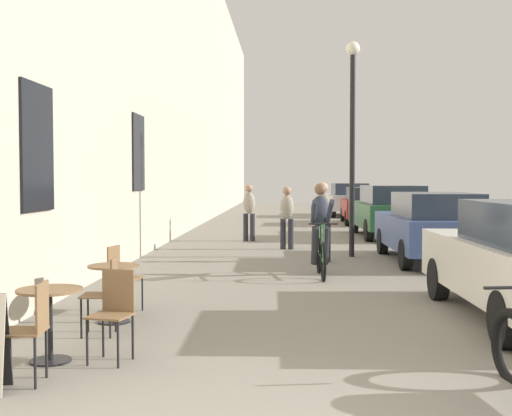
{
  "coord_description": "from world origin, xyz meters",
  "views": [
    {
      "loc": [
        0.12,
        -4.03,
        1.8
      ],
      "look_at": [
        -0.64,
        12.68,
        1.05
      ],
      "focal_mm": 46.24,
      "sensor_mm": 36.0,
      "label": 1
    }
  ],
  "objects_px": {
    "cafe_chair_mid_toward_street": "(121,274)",
    "parked_car_fourth": "(365,205)",
    "cafe_table_mid": "(114,281)",
    "parked_car_fifth": "(348,199)",
    "cyclist_on_bicycle": "(321,232)",
    "cafe_chair_near_toward_wall": "(114,308)",
    "pedestrian_mid": "(287,214)",
    "cafe_chair_mid_toward_wall": "(105,290)",
    "pedestrian_near": "(323,217)",
    "cafe_table_near": "(50,309)",
    "street_lamp": "(352,121)",
    "cafe_chair_near_toward_street": "(31,325)",
    "parked_car_second": "(431,226)",
    "pedestrian_far": "(249,209)",
    "parked_car_third": "(389,210)"
  },
  "relations": [
    {
      "from": "pedestrian_near",
      "to": "pedestrian_far",
      "type": "height_order",
      "value": "pedestrian_near"
    },
    {
      "from": "cyclist_on_bicycle",
      "to": "pedestrian_far",
      "type": "distance_m",
      "value": 6.91
    },
    {
      "from": "cafe_chair_mid_toward_street",
      "to": "pedestrian_near",
      "type": "distance_m",
      "value": 6.31
    },
    {
      "from": "cafe_table_near",
      "to": "pedestrian_mid",
      "type": "xyz_separation_m",
      "value": [
        2.33,
        10.41,
        0.38
      ]
    },
    {
      "from": "cafe_chair_near_toward_street",
      "to": "cafe_chair_mid_toward_street",
      "type": "height_order",
      "value": "same"
    },
    {
      "from": "cafe_chair_mid_toward_wall",
      "to": "parked_car_fifth",
      "type": "height_order",
      "value": "parked_car_fifth"
    },
    {
      "from": "cyclist_on_bicycle",
      "to": "parked_car_third",
      "type": "xyz_separation_m",
      "value": [
        2.51,
        8.06,
        0.01
      ]
    },
    {
      "from": "cyclist_on_bicycle",
      "to": "parked_car_fifth",
      "type": "distance_m",
      "value": 19.61
    },
    {
      "from": "parked_car_second",
      "to": "cafe_chair_mid_toward_street",
      "type": "bearing_deg",
      "value": -133.89
    },
    {
      "from": "parked_car_second",
      "to": "cafe_table_mid",
      "type": "bearing_deg",
      "value": -130.36
    },
    {
      "from": "pedestrian_mid",
      "to": "cafe_chair_near_toward_wall",
      "type": "bearing_deg",
      "value": -99.46
    },
    {
      "from": "cafe_chair_near_toward_wall",
      "to": "cafe_chair_mid_toward_wall",
      "type": "xyz_separation_m",
      "value": [
        -0.37,
        1.04,
        0.0
      ]
    },
    {
      "from": "cafe_chair_mid_toward_wall",
      "to": "parked_car_fifth",
      "type": "relative_size",
      "value": 0.2
    },
    {
      "from": "pedestrian_far",
      "to": "cyclist_on_bicycle",
      "type": "bearing_deg",
      "value": -75.77
    },
    {
      "from": "cafe_chair_near_toward_wall",
      "to": "cafe_chair_mid_toward_wall",
      "type": "bearing_deg",
      "value": 109.71
    },
    {
      "from": "cafe_table_mid",
      "to": "cafe_table_near",
      "type": "bearing_deg",
      "value": -95.19
    },
    {
      "from": "cafe_chair_near_toward_street",
      "to": "pedestrian_far",
      "type": "bearing_deg",
      "value": 84.95
    },
    {
      "from": "parked_car_fourth",
      "to": "cafe_chair_mid_toward_street",
      "type": "bearing_deg",
      "value": -106.96
    },
    {
      "from": "cyclist_on_bicycle",
      "to": "parked_car_third",
      "type": "relative_size",
      "value": 0.39
    },
    {
      "from": "cafe_table_mid",
      "to": "parked_car_third",
      "type": "bearing_deg",
      "value": 66.46
    },
    {
      "from": "cafe_table_near",
      "to": "pedestrian_near",
      "type": "xyz_separation_m",
      "value": [
        3.1,
        7.95,
        0.45
      ]
    },
    {
      "from": "parked_car_second",
      "to": "cafe_chair_near_toward_wall",
      "type": "bearing_deg",
      "value": -121.37
    },
    {
      "from": "cafe_table_mid",
      "to": "street_lamp",
      "type": "xyz_separation_m",
      "value": [
        3.65,
        7.07,
        2.59
      ]
    },
    {
      "from": "cafe_chair_near_toward_street",
      "to": "cafe_table_near",
      "type": "bearing_deg",
      "value": 96.33
    },
    {
      "from": "cafe_table_mid",
      "to": "street_lamp",
      "type": "relative_size",
      "value": 0.15
    },
    {
      "from": "pedestrian_mid",
      "to": "parked_car_fourth",
      "type": "distance_m",
      "value": 10.06
    },
    {
      "from": "cafe_chair_near_toward_wall",
      "to": "pedestrian_mid",
      "type": "distance_m",
      "value": 10.49
    },
    {
      "from": "pedestrian_mid",
      "to": "parked_car_fifth",
      "type": "relative_size",
      "value": 0.36
    },
    {
      "from": "cyclist_on_bicycle",
      "to": "parked_car_second",
      "type": "relative_size",
      "value": 0.42
    },
    {
      "from": "pedestrian_far",
      "to": "parked_car_third",
      "type": "distance_m",
      "value": 4.42
    },
    {
      "from": "pedestrian_mid",
      "to": "pedestrian_far",
      "type": "bearing_deg",
      "value": 116.55
    },
    {
      "from": "cafe_table_mid",
      "to": "cafe_chair_mid_toward_street",
      "type": "relative_size",
      "value": 0.81
    },
    {
      "from": "pedestrian_mid",
      "to": "pedestrian_far",
      "type": "relative_size",
      "value": 0.98
    },
    {
      "from": "cafe_table_near",
      "to": "parked_car_third",
      "type": "relative_size",
      "value": 0.16
    },
    {
      "from": "cyclist_on_bicycle",
      "to": "parked_car_second",
      "type": "height_order",
      "value": "cyclist_on_bicycle"
    },
    {
      "from": "cafe_chair_near_toward_street",
      "to": "parked_car_third",
      "type": "distance_m",
      "value": 15.58
    },
    {
      "from": "parked_car_fifth",
      "to": "parked_car_third",
      "type": "bearing_deg",
      "value": -89.19
    },
    {
      "from": "cafe_chair_mid_toward_wall",
      "to": "pedestrian_near",
      "type": "relative_size",
      "value": 0.52
    },
    {
      "from": "cafe_chair_near_toward_street",
      "to": "parked_car_second",
      "type": "relative_size",
      "value": 0.21
    },
    {
      "from": "parked_car_fifth",
      "to": "cyclist_on_bicycle",
      "type": "bearing_deg",
      "value": -96.88
    },
    {
      "from": "cafe_table_near",
      "to": "parked_car_third",
      "type": "distance_m",
      "value": 14.97
    },
    {
      "from": "cafe_table_mid",
      "to": "parked_car_fifth",
      "type": "distance_m",
      "value": 24.12
    },
    {
      "from": "cafe_chair_mid_toward_street",
      "to": "parked_car_fourth",
      "type": "height_order",
      "value": "parked_car_fourth"
    },
    {
      "from": "pedestrian_mid",
      "to": "parked_car_third",
      "type": "xyz_separation_m",
      "value": [
        3.12,
        3.53,
        -0.07
      ]
    },
    {
      "from": "street_lamp",
      "to": "cafe_table_near",
      "type": "bearing_deg",
      "value": -113.34
    },
    {
      "from": "cafe_table_near",
      "to": "parked_car_fourth",
      "type": "height_order",
      "value": "parked_car_fourth"
    },
    {
      "from": "cyclist_on_bicycle",
      "to": "pedestrian_mid",
      "type": "bearing_deg",
      "value": 97.73
    },
    {
      "from": "cafe_chair_near_toward_street",
      "to": "street_lamp",
      "type": "distance_m",
      "value": 10.56
    },
    {
      "from": "cafe_table_near",
      "to": "parked_car_fourth",
      "type": "relative_size",
      "value": 0.17
    },
    {
      "from": "cafe_chair_near_toward_street",
      "to": "pedestrian_far",
      "type": "relative_size",
      "value": 0.55
    }
  ]
}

